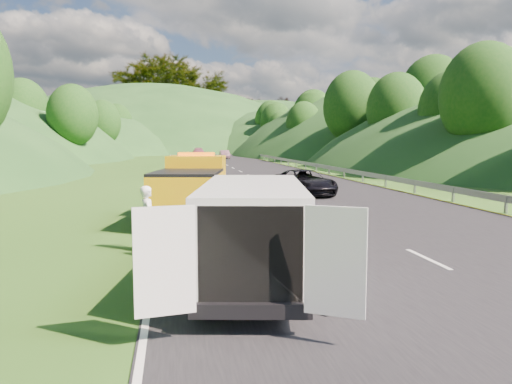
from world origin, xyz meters
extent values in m
plane|color=#38661E|center=(0.00, 0.00, 0.00)|extent=(320.00, 320.00, 0.00)
cube|color=black|center=(3.00, 40.00, 0.01)|extent=(14.00, 200.00, 0.02)
cube|color=gray|center=(10.30, 52.50, 0.00)|extent=(0.06, 140.00, 1.52)
cylinder|color=black|center=(-3.28, 7.21, 0.51)|extent=(0.54, 1.06, 1.02)
cylinder|color=black|center=(-1.38, 6.86, 0.51)|extent=(0.54, 1.06, 1.02)
cylinder|color=black|center=(-4.03, 3.22, 0.51)|extent=(0.54, 1.06, 1.02)
cylinder|color=black|center=(-2.13, 2.87, 0.51)|extent=(0.54, 1.06, 1.02)
cube|color=#E2A60B|center=(-2.49, 6.19, 1.47)|extent=(2.45, 2.00, 1.93)
cube|color=#E2A60B|center=(-2.91, 3.94, 1.22)|extent=(2.83, 3.80, 1.32)
cube|color=black|center=(-2.91, 3.94, 1.93)|extent=(2.83, 3.80, 0.10)
cube|color=black|center=(-2.26, 7.39, 0.91)|extent=(2.22, 1.57, 0.71)
cube|color=black|center=(-2.15, 7.98, 0.71)|extent=(2.13, 0.59, 0.51)
cube|color=#E2A60B|center=(-2.20, 7.73, 1.57)|extent=(2.14, 1.16, 1.11)
cube|color=orange|center=(-2.49, 6.19, 2.49)|extent=(1.44, 0.51, 0.16)
cube|color=black|center=(-2.36, 6.89, 1.83)|extent=(1.91, 0.44, 0.91)
cylinder|color=black|center=(-2.37, -1.90, 0.38)|extent=(0.42, 0.81, 0.77)
cylinder|color=black|center=(-0.67, -2.20, 0.38)|extent=(0.42, 0.81, 0.77)
cylinder|color=black|center=(-2.94, -5.11, 0.38)|extent=(0.42, 0.81, 0.77)
cylinder|color=black|center=(-1.24, -5.41, 0.38)|extent=(0.42, 0.81, 0.77)
cube|color=white|center=(-1.82, -3.75, 1.29)|extent=(2.80, 5.25, 1.77)
cube|color=white|center=(-1.36, -1.16, 0.91)|extent=(2.04, 1.18, 0.96)
cube|color=black|center=(-1.40, -1.35, 1.68)|extent=(1.80, 0.63, 0.80)
cube|color=black|center=(-2.25, -6.16, 1.29)|extent=(1.62, 0.38, 1.53)
cube|color=white|center=(-3.55, -6.37, 1.29)|extent=(0.91, 0.21, 1.63)
cube|color=white|center=(-1.09, -6.80, 1.29)|extent=(0.82, 0.51, 1.63)
cube|color=black|center=(-2.26, -6.25, 0.43)|extent=(1.91, 0.48, 0.24)
imported|color=white|center=(-4.11, 0.21, 0.00)|extent=(0.56, 0.71, 1.79)
imported|color=#C4CE6D|center=(-1.52, -1.34, 0.00)|extent=(0.57, 0.55, 0.93)
imported|color=black|center=(-0.74, -5.48, 0.00)|extent=(1.24, 1.01, 1.67)
cube|color=#514B3C|center=(-4.13, -0.34, 0.29)|extent=(0.41, 0.31, 0.59)
cylinder|color=black|center=(-0.56, -5.25, 0.00)|extent=(0.74, 0.74, 0.20)
imported|color=black|center=(3.77, 13.12, 0.00)|extent=(2.98, 5.26, 1.39)
imported|color=#555459|center=(0.47, 49.23, 0.00)|extent=(1.82, 4.51, 1.54)
imported|color=brown|center=(4.86, 66.75, 0.00)|extent=(1.43, 4.10, 1.35)
imported|color=#8C465A|center=(1.60, 85.26, 0.00)|extent=(2.05, 5.03, 1.46)
camera|label=1|loc=(-3.40, -13.63, 3.07)|focal=35.00mm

